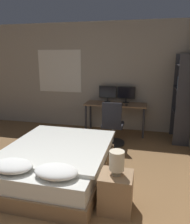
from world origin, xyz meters
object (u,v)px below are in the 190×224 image
Objects in this scene: monitor_right at (126,93)px; computer_mouse at (127,105)px; bedside_lamp at (117,161)px; monitor_left at (108,93)px; nightstand at (116,192)px; desk at (115,108)px; keyboard at (115,105)px; office_chair at (113,128)px; bookshelf at (183,94)px; bed at (57,162)px.

monitor_right is 0.41m from computer_mouse.
bedside_lamp is 2.66m from computer_mouse.
nightstand is at bearing -77.62° from monitor_left.
desk is 3.38× the size of monitor_right.
bedside_lamp is (-0.00, 0.00, 0.42)m from nightstand.
monitor_left is 0.46m from monitor_right.
keyboard is (-0.00, -0.17, 0.11)m from desk.
office_chair is at bearing 100.25° from bedside_lamp.
bookshelf is at bearing -8.48° from desk.
nightstand is 6.93× the size of computer_mouse.
monitor_left reaches higher than bedside_lamp.
nightstand is at bearing -80.86° from keyboard.
bookshelf is at bearing 67.76° from nightstand.
computer_mouse is (0.05, -0.35, -0.21)m from monitor_right.
bed is 4.43× the size of monitor_left.
keyboard is at bearing 74.21° from bed.
bedside_lamp is at bearing 180.00° from nightstand.
nightstand is 1.10× the size of monitor_left.
computer_mouse is (0.28, -0.17, 0.12)m from desk.
bed is 5.08× the size of keyboard.
nightstand is 2.93m from bookshelf.
monitor_right is at bearing 71.36° from bed.
desk is at bearing 98.59° from nightstand.
office_chair is (0.65, 1.50, 0.13)m from bed.
desk is 0.35m from computer_mouse.
bed is 1.23m from bedside_lamp.
computer_mouse is at bearing -34.25° from monitor_left.
bedside_lamp reaches higher than bed.
keyboard reaches higher than desk.
bookshelf is at bearing -17.61° from monitor_right.
bedside_lamp is (1.02, -0.56, 0.41)m from bed.
computer_mouse is at bearing 93.11° from nightstand.
computer_mouse reaches higher than desk.
monitor_left is at bearing 166.95° from bookshelf.
keyboard is at bearing -123.54° from monitor_right.
bedside_lamp is at bearing -80.86° from keyboard.
desk is at bearing -142.71° from monitor_right.
desk is 3.38× the size of monitor_left.
monitor_right is 6.32× the size of computer_mouse.
bed is at bearing -108.64° from monitor_right.
desk is at bearing 171.52° from bookshelf.
monitor_left is at bearing 102.38° from bedside_lamp.
bookshelf reaches higher than monitor_left.
keyboard is at bearing 99.14° from nightstand.
monitor_left is 0.48m from keyboard.
keyboard is (0.23, -0.35, -0.22)m from monitor_left.
monitor_left is (-0.66, 3.00, 0.74)m from nightstand.
bed is 1.31× the size of desk.
monitor_left is 6.32× the size of computer_mouse.
monitor_right is 0.23× the size of bookshelf.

